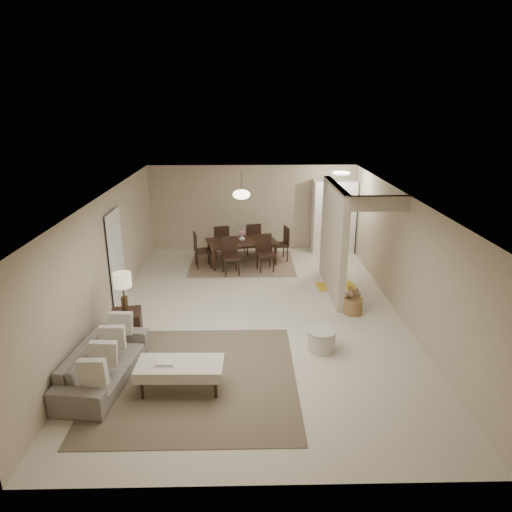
{
  "coord_description": "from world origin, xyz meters",
  "views": [
    {
      "loc": [
        -0.17,
        -8.65,
        4.24
      ],
      "look_at": [
        0.03,
        0.7,
        1.05
      ],
      "focal_mm": 32.0,
      "sensor_mm": 36.0,
      "label": 1
    }
  ],
  "objects_px": {
    "pantry_cabinet": "(334,217)",
    "round_pouf": "(321,340)",
    "dining_table": "(242,252)",
    "wicker_basket": "(353,306)",
    "ottoman_bench": "(180,368)",
    "side_table": "(127,326)",
    "sofa": "(104,363)"
  },
  "relations": [
    {
      "from": "ottoman_bench",
      "to": "wicker_basket",
      "type": "relative_size",
      "value": 3.37
    },
    {
      "from": "side_table",
      "to": "dining_table",
      "type": "distance_m",
      "value": 4.67
    },
    {
      "from": "ottoman_bench",
      "to": "round_pouf",
      "type": "xyz_separation_m",
      "value": [
        2.35,
        1.13,
        -0.18
      ]
    },
    {
      "from": "sofa",
      "to": "dining_table",
      "type": "height_order",
      "value": "dining_table"
    },
    {
      "from": "side_table",
      "to": "dining_table",
      "type": "bearing_deg",
      "value": 63.29
    },
    {
      "from": "pantry_cabinet",
      "to": "dining_table",
      "type": "xyz_separation_m",
      "value": [
        -2.65,
        -1.02,
        -0.73
      ]
    },
    {
      "from": "side_table",
      "to": "sofa",
      "type": "bearing_deg",
      "value": -92.24
    },
    {
      "from": "sofa",
      "to": "ottoman_bench",
      "type": "distance_m",
      "value": 1.29
    },
    {
      "from": "sofa",
      "to": "round_pouf",
      "type": "xyz_separation_m",
      "value": [
        3.6,
        0.83,
        -0.1
      ]
    },
    {
      "from": "side_table",
      "to": "dining_table",
      "type": "height_order",
      "value": "dining_table"
    },
    {
      "from": "pantry_cabinet",
      "to": "round_pouf",
      "type": "height_order",
      "value": "pantry_cabinet"
    },
    {
      "from": "sofa",
      "to": "dining_table",
      "type": "distance_m",
      "value": 5.86
    },
    {
      "from": "sofa",
      "to": "ottoman_bench",
      "type": "relative_size",
      "value": 1.55
    },
    {
      "from": "side_table",
      "to": "round_pouf",
      "type": "xyz_separation_m",
      "value": [
        3.55,
        -0.44,
        -0.09
      ]
    },
    {
      "from": "side_table",
      "to": "ottoman_bench",
      "type": "bearing_deg",
      "value": -52.76
    },
    {
      "from": "ottoman_bench",
      "to": "round_pouf",
      "type": "relative_size",
      "value": 2.61
    },
    {
      "from": "wicker_basket",
      "to": "pantry_cabinet",
      "type": "bearing_deg",
      "value": 85.85
    },
    {
      "from": "pantry_cabinet",
      "to": "dining_table",
      "type": "height_order",
      "value": "pantry_cabinet"
    },
    {
      "from": "pantry_cabinet",
      "to": "wicker_basket",
      "type": "bearing_deg",
      "value": -94.15
    },
    {
      "from": "ottoman_bench",
      "to": "side_table",
      "type": "bearing_deg",
      "value": 128.35
    },
    {
      "from": "wicker_basket",
      "to": "ottoman_bench",
      "type": "bearing_deg",
      "value": -141.13
    },
    {
      "from": "pantry_cabinet",
      "to": "sofa",
      "type": "height_order",
      "value": "pantry_cabinet"
    },
    {
      "from": "sofa",
      "to": "side_table",
      "type": "height_order",
      "value": "sofa"
    },
    {
      "from": "sofa",
      "to": "round_pouf",
      "type": "relative_size",
      "value": 4.03
    },
    {
      "from": "ottoman_bench",
      "to": "dining_table",
      "type": "height_order",
      "value": "dining_table"
    },
    {
      "from": "side_table",
      "to": "dining_table",
      "type": "xyz_separation_m",
      "value": [
        2.1,
        4.17,
        0.04
      ]
    },
    {
      "from": "ottoman_bench",
      "to": "sofa",
      "type": "bearing_deg",
      "value": 167.62
    },
    {
      "from": "wicker_basket",
      "to": "dining_table",
      "type": "distance_m",
      "value": 3.92
    },
    {
      "from": "round_pouf",
      "to": "wicker_basket",
      "type": "height_order",
      "value": "round_pouf"
    },
    {
      "from": "ottoman_bench",
      "to": "side_table",
      "type": "height_order",
      "value": "side_table"
    },
    {
      "from": "round_pouf",
      "to": "dining_table",
      "type": "distance_m",
      "value": 4.84
    },
    {
      "from": "pantry_cabinet",
      "to": "round_pouf",
      "type": "bearing_deg",
      "value": -102.05
    }
  ]
}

